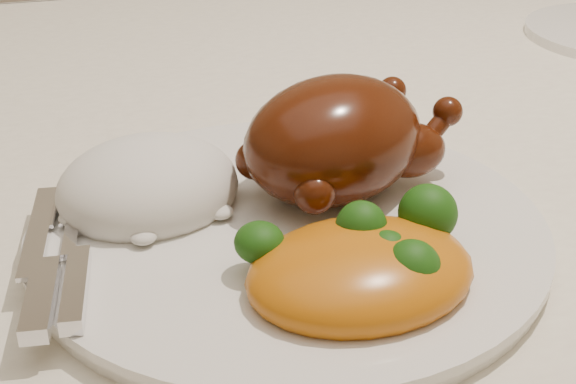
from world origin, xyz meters
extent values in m
cube|color=brown|center=(0.00, 0.00, 0.74)|extent=(1.60, 0.90, 0.04)
cube|color=white|center=(0.00, 0.00, 0.76)|extent=(1.72, 1.02, 0.01)
cube|color=white|center=(0.00, 0.51, 0.68)|extent=(1.72, 0.01, 0.18)
cylinder|color=white|center=(-0.07, -0.14, 0.77)|extent=(0.34, 0.34, 0.01)
ellipsoid|color=#4A1907|center=(-0.03, -0.12, 0.82)|extent=(0.15, 0.14, 0.08)
ellipsoid|color=#4A1907|center=(-0.04, -0.12, 0.84)|extent=(0.07, 0.06, 0.03)
ellipsoid|color=#4A1907|center=(0.02, -0.12, 0.81)|extent=(0.05, 0.04, 0.04)
sphere|color=#4A1907|center=(0.05, -0.11, 0.83)|extent=(0.02, 0.02, 0.02)
ellipsoid|color=#4A1907|center=(0.00, -0.08, 0.81)|extent=(0.05, 0.04, 0.04)
sphere|color=#4A1907|center=(0.03, -0.06, 0.83)|extent=(0.02, 0.02, 0.02)
sphere|color=#4A1907|center=(-0.06, -0.16, 0.81)|extent=(0.03, 0.03, 0.03)
sphere|color=#4A1907|center=(-0.08, -0.11, 0.81)|extent=(0.03, 0.03, 0.03)
ellipsoid|color=white|center=(-0.15, -0.10, 0.79)|extent=(0.14, 0.14, 0.06)
ellipsoid|color=orange|center=(-0.05, -0.22, 0.79)|extent=(0.13, 0.11, 0.04)
ellipsoid|color=orange|center=(-0.02, -0.22, 0.79)|extent=(0.06, 0.05, 0.03)
ellipsoid|color=#0E3508|center=(-0.06, -0.23, 0.80)|extent=(0.03, 0.03, 0.03)
ellipsoid|color=#0E3508|center=(-0.05, -0.20, 0.81)|extent=(0.03, 0.03, 0.03)
ellipsoid|color=#0E3508|center=(-0.04, -0.22, 0.80)|extent=(0.03, 0.03, 0.03)
ellipsoid|color=#0E3508|center=(-0.10, -0.20, 0.80)|extent=(0.03, 0.03, 0.02)
ellipsoid|color=#0E3508|center=(-0.03, -0.24, 0.80)|extent=(0.03, 0.03, 0.03)
ellipsoid|color=#0E3508|center=(0.00, -0.20, 0.80)|extent=(0.03, 0.03, 0.03)
cube|color=silver|center=(-0.22, -0.12, 0.79)|extent=(0.03, 0.11, 0.00)
cube|color=silver|center=(-0.22, -0.20, 0.79)|extent=(0.02, 0.07, 0.01)
cube|color=silver|center=(-0.20, -0.19, 0.79)|extent=(0.02, 0.07, 0.01)
cube|color=silver|center=(-0.20, -0.12, 0.79)|extent=(0.02, 0.08, 0.00)
camera|label=1|loc=(-0.19, -0.55, 1.02)|focal=50.00mm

